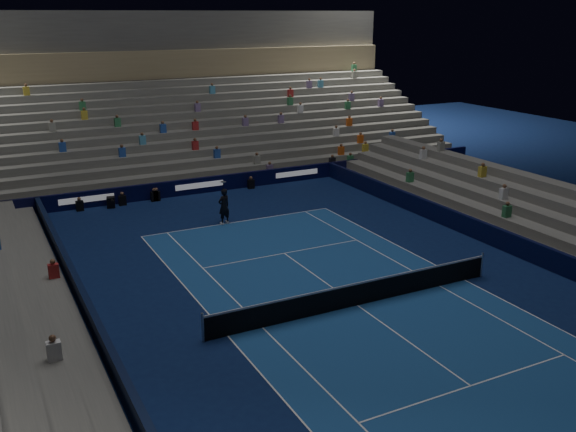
# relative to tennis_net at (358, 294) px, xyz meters

# --- Properties ---
(ground) EXTENTS (90.00, 90.00, 0.00)m
(ground) POSITION_rel_tennis_net_xyz_m (0.00, 0.00, -0.50)
(ground) COLOR #0B1944
(ground) RESTS_ON ground
(court_surface) EXTENTS (10.97, 23.77, 0.01)m
(court_surface) POSITION_rel_tennis_net_xyz_m (0.00, 0.00, -0.50)
(court_surface) COLOR navy
(court_surface) RESTS_ON ground
(sponsor_barrier_far) EXTENTS (44.00, 0.25, 1.00)m
(sponsor_barrier_far) POSITION_rel_tennis_net_xyz_m (0.00, 18.50, -0.00)
(sponsor_barrier_far) COLOR black
(sponsor_barrier_far) RESTS_ON ground
(sponsor_barrier_east) EXTENTS (0.25, 37.00, 1.00)m
(sponsor_barrier_east) POSITION_rel_tennis_net_xyz_m (9.70, 0.00, -0.00)
(sponsor_barrier_east) COLOR black
(sponsor_barrier_east) RESTS_ON ground
(sponsor_barrier_west) EXTENTS (0.25, 37.00, 1.00)m
(sponsor_barrier_west) POSITION_rel_tennis_net_xyz_m (-9.70, 0.00, -0.00)
(sponsor_barrier_west) COLOR black
(sponsor_barrier_west) RESTS_ON ground
(grandstand_main) EXTENTS (44.00, 15.20, 11.20)m
(grandstand_main) POSITION_rel_tennis_net_xyz_m (0.00, 27.90, 2.87)
(grandstand_main) COLOR slate
(grandstand_main) RESTS_ON ground
(tennis_net) EXTENTS (12.90, 0.10, 1.10)m
(tennis_net) POSITION_rel_tennis_net_xyz_m (0.00, 0.00, 0.00)
(tennis_net) COLOR #B2B2B7
(tennis_net) RESTS_ON ground
(tennis_player) EXTENTS (0.83, 0.67, 1.98)m
(tennis_player) POSITION_rel_tennis_net_xyz_m (-0.86, 11.96, 0.49)
(tennis_player) COLOR black
(tennis_player) RESTS_ON ground
(broadcast_camera) EXTENTS (0.58, 0.98, 0.62)m
(broadcast_camera) POSITION_rel_tennis_net_xyz_m (-5.71, 17.88, -0.18)
(broadcast_camera) COLOR black
(broadcast_camera) RESTS_ON ground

